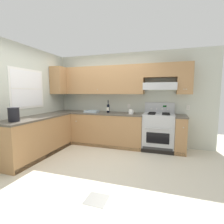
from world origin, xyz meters
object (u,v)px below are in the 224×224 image
(bucket, at_px, (14,114))
(wine_bottle, at_px, (108,108))
(paper_towel_roll, at_px, (131,112))
(stove, at_px, (158,131))
(bowl, at_px, (92,112))

(bucket, bearing_deg, wine_bottle, 56.44)
(paper_towel_roll, bearing_deg, stove, 7.82)
(stove, xyz_separation_m, paper_towel_roll, (-0.69, -0.09, 0.49))
(wine_bottle, relative_size, bucket, 1.29)
(bowl, bearing_deg, paper_towel_roll, 0.65)
(bucket, height_order, paper_towel_roll, bucket)
(bowl, height_order, bucket, bucket)
(bowl, relative_size, bucket, 1.39)
(wine_bottle, distance_m, paper_towel_roll, 0.67)
(bucket, bearing_deg, bowl, 65.72)
(stove, xyz_separation_m, wine_bottle, (-1.35, -0.00, 0.57))
(bowl, bearing_deg, wine_bottle, 13.13)
(wine_bottle, distance_m, bucket, 2.27)
(paper_towel_roll, bearing_deg, bucket, -136.76)
(wine_bottle, bearing_deg, bucket, -123.56)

